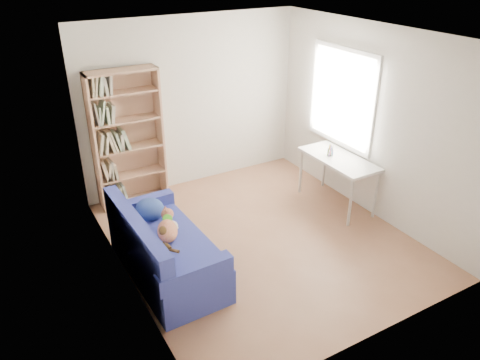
# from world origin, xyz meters

# --- Properties ---
(ground) EXTENTS (4.00, 4.00, 0.00)m
(ground) POSITION_xyz_m (0.00, 0.00, 0.00)
(ground) COLOR #8C5A3F
(ground) RESTS_ON ground
(room_shell) EXTENTS (3.54, 4.04, 2.62)m
(room_shell) POSITION_xyz_m (0.10, 0.03, 1.64)
(room_shell) COLOR silver
(room_shell) RESTS_ON ground
(sofa) EXTENTS (0.88, 1.75, 0.85)m
(sofa) POSITION_xyz_m (-1.36, -0.05, 0.33)
(sofa) COLOR navy
(sofa) RESTS_ON ground
(bookshelf) EXTENTS (0.99, 0.31, 1.98)m
(bookshelf) POSITION_xyz_m (-1.10, 1.83, 0.91)
(bookshelf) COLOR tan
(bookshelf) RESTS_ON ground
(desk) EXTENTS (0.56, 1.22, 0.75)m
(desk) POSITION_xyz_m (1.45, 0.24, 0.68)
(desk) COLOR white
(desk) RESTS_ON ground
(pen_cup) EXTENTS (0.09, 0.09, 0.17)m
(pen_cup) POSITION_xyz_m (1.39, 0.37, 0.81)
(pen_cup) COLOR white
(pen_cup) RESTS_ON desk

